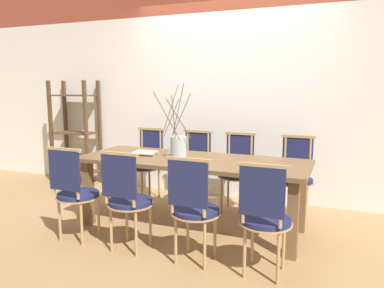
% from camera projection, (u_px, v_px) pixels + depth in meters
% --- Properties ---
extents(ground_plane, '(16.00, 16.00, 0.00)m').
position_uv_depth(ground_plane, '(192.00, 227.00, 3.87)').
color(ground_plane, '#A87F51').
extents(wall_rear, '(12.00, 0.06, 3.20)m').
position_uv_depth(wall_rear, '(229.00, 74.00, 4.75)').
color(wall_rear, white).
rests_on(wall_rear, ground_plane).
extents(dining_table, '(2.30, 0.85, 0.73)m').
position_uv_depth(dining_table, '(192.00, 168.00, 3.77)').
color(dining_table, brown).
rests_on(dining_table, ground_plane).
extents(chair_near_leftend, '(0.41, 0.41, 0.91)m').
position_uv_depth(chair_near_leftend, '(75.00, 190.00, 3.47)').
color(chair_near_leftend, '#1E234C').
rests_on(chair_near_leftend, ground_plane).
extents(chair_near_left, '(0.41, 0.41, 0.91)m').
position_uv_depth(chair_near_left, '(127.00, 197.00, 3.26)').
color(chair_near_left, '#1E234C').
rests_on(chair_near_left, ground_plane).
extents(chair_near_center, '(0.41, 0.41, 0.91)m').
position_uv_depth(chair_near_center, '(194.00, 206.00, 3.02)').
color(chair_near_center, '#1E234C').
rests_on(chair_near_center, ground_plane).
extents(chair_near_right, '(0.41, 0.41, 0.91)m').
position_uv_depth(chair_near_right, '(264.00, 215.00, 2.81)').
color(chair_near_right, '#1E234C').
rests_on(chair_near_right, ground_plane).
extents(chair_far_leftend, '(0.41, 0.41, 0.91)m').
position_uv_depth(chair_far_leftend, '(147.00, 161.00, 4.79)').
color(chair_far_leftend, '#1E234C').
rests_on(chair_far_leftend, ground_plane).
extents(chair_far_left, '(0.41, 0.41, 0.91)m').
position_uv_depth(chair_far_left, '(194.00, 165.00, 4.54)').
color(chair_far_left, '#1E234C').
rests_on(chair_far_left, ground_plane).
extents(chair_far_center, '(0.41, 0.41, 0.91)m').
position_uv_depth(chair_far_center, '(237.00, 169.00, 4.34)').
color(chair_far_center, '#1E234C').
rests_on(chair_far_center, ground_plane).
extents(chair_far_right, '(0.41, 0.41, 0.91)m').
position_uv_depth(chair_far_right, '(295.00, 174.00, 4.09)').
color(chair_far_right, '#1E234C').
rests_on(chair_far_right, ground_plane).
extents(vase_centerpiece, '(0.38, 0.38, 0.75)m').
position_uv_depth(vase_centerpiece, '(178.00, 147.00, 3.73)').
color(vase_centerpiece, '#B2BCC1').
rests_on(vase_centerpiece, dining_table).
extents(book_stack, '(0.27, 0.23, 0.03)m').
position_uv_depth(book_stack, '(145.00, 153.00, 3.98)').
color(book_stack, beige).
rests_on(book_stack, dining_table).
extents(shelving_rack, '(0.67, 0.36, 1.52)m').
position_uv_depth(shelving_rack, '(76.00, 133.00, 5.50)').
color(shelving_rack, '#513823').
rests_on(shelving_rack, ground_plane).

